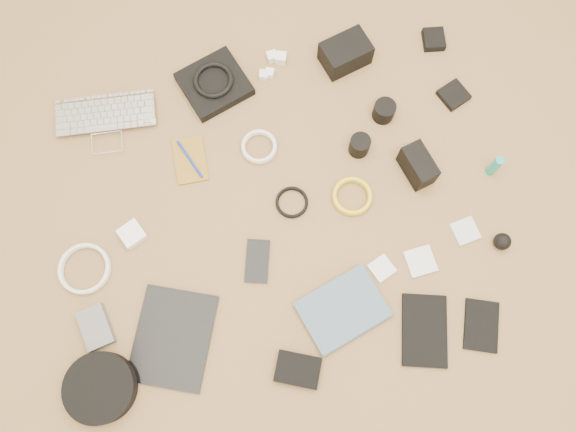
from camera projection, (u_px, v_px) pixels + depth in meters
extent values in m
cube|color=olive|center=(278.00, 218.00, 1.68)|extent=(4.00, 4.00, 0.04)
imported|color=silver|center=(107.00, 127.00, 1.72)|extent=(0.32, 0.24, 0.02)
cube|color=black|center=(214.00, 84.00, 1.76)|extent=(0.24, 0.23, 0.03)
torus|color=black|center=(213.00, 80.00, 1.73)|extent=(0.16, 0.16, 0.02)
cube|color=white|center=(264.00, 75.00, 1.77)|extent=(0.04, 0.04, 0.03)
cube|color=white|center=(272.00, 57.00, 1.79)|extent=(0.03, 0.03, 0.03)
cube|color=white|center=(281.00, 58.00, 1.78)|extent=(0.04, 0.04, 0.03)
cube|color=white|center=(270.00, 73.00, 1.77)|extent=(0.03, 0.03, 0.02)
cube|color=black|center=(345.00, 53.00, 1.76)|extent=(0.17, 0.14, 0.08)
cube|color=black|center=(434.00, 39.00, 1.81)|extent=(0.08, 0.08, 0.03)
cube|color=olive|center=(190.00, 160.00, 1.70)|extent=(0.10, 0.15, 0.01)
cylinder|color=#13299D|center=(190.00, 159.00, 1.69)|extent=(0.06, 0.13, 0.01)
torus|color=white|center=(259.00, 148.00, 1.71)|extent=(0.14, 0.14, 0.01)
cylinder|color=black|center=(360.00, 145.00, 1.68)|extent=(0.06, 0.06, 0.07)
cylinder|color=black|center=(384.00, 111.00, 1.72)|extent=(0.09, 0.09, 0.06)
cube|color=black|center=(454.00, 95.00, 1.75)|extent=(0.10, 0.10, 0.02)
cube|color=white|center=(132.00, 234.00, 1.63)|extent=(0.09, 0.09, 0.03)
torus|color=white|center=(85.00, 269.00, 1.61)|extent=(0.17, 0.17, 0.01)
torus|color=black|center=(292.00, 203.00, 1.66)|extent=(0.10, 0.10, 0.01)
torus|color=yellow|center=(352.00, 197.00, 1.67)|extent=(0.13, 0.13, 0.01)
cube|color=black|center=(418.00, 166.00, 1.65)|extent=(0.09, 0.13, 0.09)
cylinder|color=teal|center=(495.00, 166.00, 1.65)|extent=(0.03, 0.03, 0.09)
cube|color=#5D5D62|center=(96.00, 328.00, 1.55)|extent=(0.10, 0.13, 0.03)
cube|color=black|center=(173.00, 338.00, 1.56)|extent=(0.29, 0.33, 0.01)
cube|color=black|center=(257.00, 261.00, 1.62)|extent=(0.10, 0.14, 0.01)
cube|color=silver|center=(382.00, 268.00, 1.61)|extent=(0.08, 0.08, 0.01)
cube|color=silver|center=(420.00, 261.00, 1.62)|extent=(0.08, 0.08, 0.01)
cube|color=silver|center=(465.00, 231.00, 1.64)|extent=(0.08, 0.08, 0.01)
sphere|color=black|center=(502.00, 241.00, 1.61)|extent=(0.06, 0.06, 0.05)
cylinder|color=black|center=(100.00, 388.00, 1.50)|extent=(0.20, 0.20, 0.05)
cube|color=black|center=(298.00, 370.00, 1.53)|extent=(0.14, 0.13, 0.03)
imported|color=#435D72|center=(359.00, 336.00, 1.55)|extent=(0.27, 0.23, 0.02)
cube|color=black|center=(424.00, 330.00, 1.56)|extent=(0.17, 0.23, 0.01)
cube|color=black|center=(481.00, 326.00, 1.57)|extent=(0.14, 0.17, 0.01)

